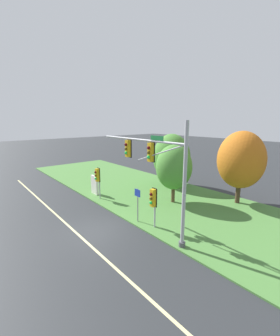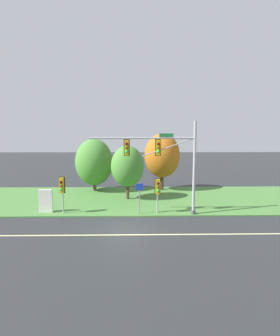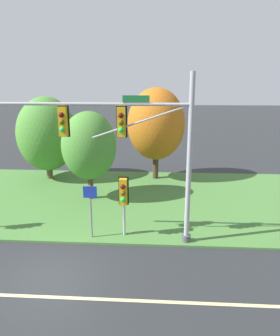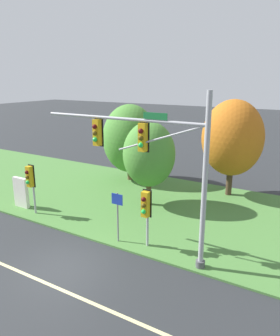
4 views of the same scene
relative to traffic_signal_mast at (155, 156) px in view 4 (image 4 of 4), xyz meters
The scene contains 11 objects.
ground_plane 6.31m from the traffic_signal_mast, 136.06° to the right, with size 160.00×160.00×0.00m, color #282B2D.
lane_stripe 6.94m from the traffic_signal_mast, 126.31° to the right, with size 36.00×0.16×0.01m, color beige.
grass_verge 7.70m from the traffic_signal_mast, 119.52° to the left, with size 48.00×11.50×0.10m, color #477A38.
traffic_signal_mast is the anchor object (origin of this frame).
pedestrian_signal_near_kerb 8.64m from the traffic_signal_mast, behind, with size 0.46×0.55×3.00m.
pedestrian_signal_further_along 2.64m from the traffic_signal_mast, 154.85° to the left, with size 0.46×0.55×2.88m.
route_sign_post 3.62m from the traffic_signal_mast, behind, with size 0.62×0.08×2.54m.
tree_nearest_road 11.52m from the traffic_signal_mast, 127.89° to the left, with size 4.20×4.20×5.90m.
tree_left_of_mast 6.19m from the traffic_signal_mast, 121.50° to the left, with size 3.24×3.24×5.30m.
tree_behind_signpost 9.60m from the traffic_signal_mast, 85.78° to the left, with size 4.05×4.05×6.50m.
info_kiosk 10.45m from the traffic_signal_mast, behind, with size 1.10×0.24×1.90m.
Camera 4 is at (9.41, -9.04, 7.95)m, focal length 35.00 mm.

